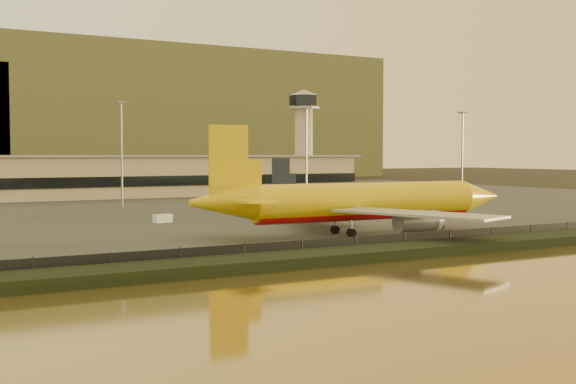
# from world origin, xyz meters

# --- Properties ---
(ground) EXTENTS (900.00, 900.00, 0.00)m
(ground) POSITION_xyz_m (0.00, 0.00, 0.00)
(ground) COLOR black
(ground) RESTS_ON ground
(embankment) EXTENTS (320.00, 7.00, 1.40)m
(embankment) POSITION_xyz_m (0.00, -17.00, 0.70)
(embankment) COLOR black
(embankment) RESTS_ON ground
(tarmac) EXTENTS (320.00, 220.00, 0.20)m
(tarmac) POSITION_xyz_m (0.00, 95.00, 0.10)
(tarmac) COLOR #2D2D2D
(tarmac) RESTS_ON ground
(perimeter_fence) EXTENTS (300.00, 0.05, 2.20)m
(perimeter_fence) POSITION_xyz_m (0.00, -13.00, 1.30)
(perimeter_fence) COLOR black
(perimeter_fence) RESTS_ON tarmac
(terminal_building) EXTENTS (202.00, 25.00, 12.60)m
(terminal_building) POSITION_xyz_m (-14.52, 125.55, 6.25)
(terminal_building) COLOR tan
(terminal_building) RESTS_ON tarmac
(control_tower) EXTENTS (11.20, 11.20, 35.50)m
(control_tower) POSITION_xyz_m (70.00, 131.00, 21.66)
(control_tower) COLOR tan
(control_tower) RESTS_ON tarmac
(apron_light_masts) EXTENTS (152.20, 12.20, 25.40)m
(apron_light_masts) POSITION_xyz_m (15.00, 75.00, 15.70)
(apron_light_masts) COLOR slate
(apron_light_masts) RESTS_ON tarmac
(dhl_cargo_jet) EXTENTS (57.34, 56.18, 17.14)m
(dhl_cargo_jet) POSITION_xyz_m (7.43, 5.58, 5.32)
(dhl_cargo_jet) COLOR gold
(dhl_cargo_jet) RESTS_ON tarmac
(white_narrowbody_jet) EXTENTS (41.79, 40.82, 12.02)m
(white_narrowbody_jet) POSITION_xyz_m (35.50, 53.08, 3.79)
(white_narrowbody_jet) COLOR silver
(white_narrowbody_jet) RESTS_ON tarmac
(gse_vehicle_yellow) EXTENTS (4.40, 2.20, 1.93)m
(gse_vehicle_yellow) POSITION_xyz_m (6.40, 29.20, 1.16)
(gse_vehicle_yellow) COLOR gold
(gse_vehicle_yellow) RESTS_ON tarmac
(gse_vehicle_white) EXTENTS (3.79, 2.44, 1.57)m
(gse_vehicle_white) POSITION_xyz_m (-13.84, 39.74, 0.99)
(gse_vehicle_white) COLOR silver
(gse_vehicle_white) RESTS_ON tarmac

